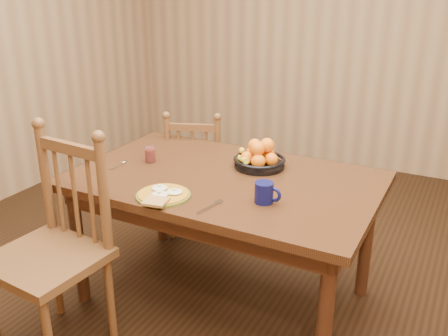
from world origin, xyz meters
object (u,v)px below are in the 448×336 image
at_px(dining_table, 224,191).
at_px(coffee_mug, 265,192).
at_px(chair_near, 53,251).
at_px(breakfast_plate, 163,195).
at_px(fruit_bowl, 259,157).
at_px(chair_far, 197,175).

height_order(dining_table, coffee_mug, coffee_mug).
bearing_deg(coffee_mug, chair_near, -149.02).
distance_m(chair_near, coffee_mug, 1.04).
distance_m(dining_table, breakfast_plate, 0.40).
bearing_deg(coffee_mug, breakfast_plate, -159.52).
xyz_separation_m(chair_near, breakfast_plate, (0.40, 0.35, 0.24)).
relative_size(breakfast_plate, coffee_mug, 2.21).
bearing_deg(dining_table, breakfast_plate, -111.21).
xyz_separation_m(dining_table, chair_near, (-0.55, -0.71, -0.14)).
xyz_separation_m(coffee_mug, fruit_bowl, (-0.21, 0.41, 0.00)).
distance_m(chair_far, coffee_mug, 1.23).
xyz_separation_m(chair_far, coffee_mug, (0.85, -0.81, 0.36)).
height_order(breakfast_plate, fruit_bowl, fruit_bowl).
bearing_deg(breakfast_plate, chair_near, -139.41).
height_order(chair_far, breakfast_plate, chair_far).
height_order(dining_table, chair_near, chair_near).
relative_size(dining_table, chair_far, 1.78).
relative_size(chair_far, breakfast_plate, 3.05).
height_order(chair_near, coffee_mug, chair_near).
bearing_deg(fruit_bowl, chair_near, -125.04).
relative_size(chair_far, fruit_bowl, 3.11).
relative_size(coffee_mug, fruit_bowl, 0.46).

